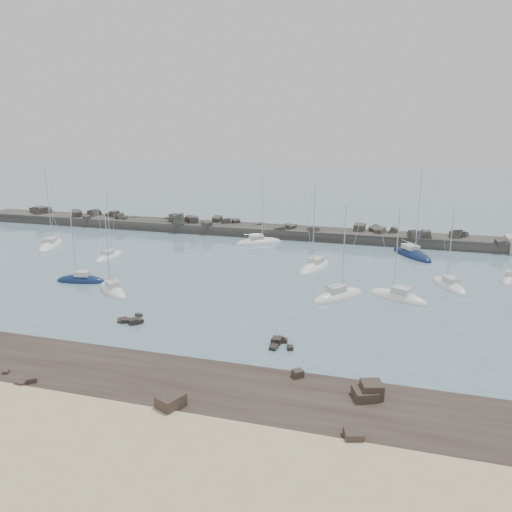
# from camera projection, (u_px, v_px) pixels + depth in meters

# --- Properties ---
(ground) EXTENTS (400.00, 400.00, 0.00)m
(ground) POSITION_uv_depth(u_px,v_px,m) (193.00, 298.00, 64.17)
(ground) COLOR slate
(ground) RESTS_ON ground
(sand_strip) EXTENTS (140.00, 14.00, 1.00)m
(sand_strip) POSITION_uv_depth(u_px,v_px,m) (13.00, 452.00, 34.46)
(sand_strip) COLOR beige
(sand_strip) RESTS_ON ground
(rock_shelf) EXTENTS (140.00, 12.00, 2.01)m
(rock_shelf) POSITION_uv_depth(u_px,v_px,m) (97.00, 382.00, 43.70)
(rock_shelf) COLOR #2C221E
(rock_shelf) RESTS_ON ground
(rock_cluster_near) EXTENTS (3.45, 3.38, 1.23)m
(rock_cluster_near) POSITION_uv_depth(u_px,v_px,m) (132.00, 322.00, 56.57)
(rock_cluster_near) COLOR black
(rock_cluster_near) RESTS_ON ground
(rock_cluster_far) EXTENTS (2.60, 3.02, 1.04)m
(rock_cluster_far) POSITION_uv_depth(u_px,v_px,m) (279.00, 342.00, 51.08)
(rock_cluster_far) COLOR black
(rock_cluster_far) RESTS_ON ground
(breakwater) EXTENTS (115.00, 7.05, 5.39)m
(breakwater) POSITION_uv_depth(u_px,v_px,m) (231.00, 231.00, 101.37)
(breakwater) COLOR #2F2C29
(breakwater) RESTS_ON ground
(sailboat_1) EXTENTS (5.64, 9.92, 14.91)m
(sailboat_1) POSITION_uv_depth(u_px,v_px,m) (51.00, 246.00, 90.67)
(sailboat_1) COLOR white
(sailboat_1) RESTS_ON ground
(sailboat_2) EXTENTS (7.30, 3.32, 11.34)m
(sailboat_2) POSITION_uv_depth(u_px,v_px,m) (81.00, 281.00, 70.81)
(sailboat_2) COLOR #101F45
(sailboat_2) RESTS_ON ground
(sailboat_3) EXTENTS (2.48, 7.29, 11.46)m
(sailboat_3) POSITION_uv_depth(u_px,v_px,m) (109.00, 257.00, 82.99)
(sailboat_3) COLOR white
(sailboat_3) RESTS_ON ground
(sailboat_4) EXTENTS (8.97, 7.15, 13.96)m
(sailboat_4) POSITION_uv_depth(u_px,v_px,m) (259.00, 243.00, 92.99)
(sailboat_4) COLOR white
(sailboat_4) RESTS_ON ground
(sailboat_5) EXTENTS (7.28, 6.46, 11.96)m
(sailboat_5) POSITION_uv_depth(u_px,v_px,m) (113.00, 291.00, 66.58)
(sailboat_5) COLOR white
(sailboat_5) RESTS_ON ground
(sailboat_6) EXTENTS (5.27, 9.34, 14.19)m
(sailboat_6) POSITION_uv_depth(u_px,v_px,m) (315.00, 268.00, 76.80)
(sailboat_6) COLOR white
(sailboat_6) RESTS_ON ground
(sailboat_7) EXTENTS (7.22, 7.92, 13.13)m
(sailboat_7) POSITION_uv_depth(u_px,v_px,m) (338.00, 297.00, 64.40)
(sailboat_7) COLOR white
(sailboat_7) RESTS_ON ground
(sailboat_8) EXTENTS (8.06, 9.96, 15.59)m
(sailboat_8) POSITION_uv_depth(u_px,v_px,m) (412.00, 255.00, 84.43)
(sailboat_8) COLOR #101F45
(sailboat_8) RESTS_ON ground
(sailboat_9) EXTENTS (8.23, 5.56, 12.68)m
(sailboat_9) POSITION_uv_depth(u_px,v_px,m) (398.00, 298.00, 63.95)
(sailboat_9) COLOR white
(sailboat_9) RESTS_ON ground
(sailboat_10) EXTENTS (5.54, 7.84, 12.13)m
(sailboat_10) POSITION_uv_depth(u_px,v_px,m) (449.00, 286.00, 68.46)
(sailboat_10) COLOR white
(sailboat_10) RESTS_ON ground
(sailboat_12) EXTENTS (3.80, 6.54, 10.17)m
(sailboat_12) POSITION_uv_depth(u_px,v_px,m) (510.00, 279.00, 71.40)
(sailboat_12) COLOR white
(sailboat_12) RESTS_ON ground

